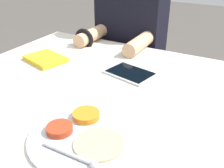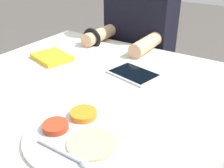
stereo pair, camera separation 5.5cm
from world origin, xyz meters
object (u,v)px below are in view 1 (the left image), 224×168
(red_notebook, at_px, (45,59))
(tablet_device, at_px, (130,73))
(thali_tray, at_px, (84,135))
(person_diner, at_px, (130,64))

(red_notebook, distance_m, tablet_device, 0.40)
(thali_tray, bearing_deg, red_notebook, 141.64)
(tablet_device, xyz_separation_m, person_diner, (-0.22, 0.47, -0.19))
(red_notebook, relative_size, tablet_device, 0.93)
(thali_tray, bearing_deg, tablet_device, 98.09)
(tablet_device, height_order, person_diner, person_diner)
(red_notebook, relative_size, person_diner, 0.16)
(thali_tray, relative_size, red_notebook, 1.51)
(red_notebook, xyz_separation_m, tablet_device, (0.40, 0.06, -0.00))
(person_diner, bearing_deg, red_notebook, -108.34)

